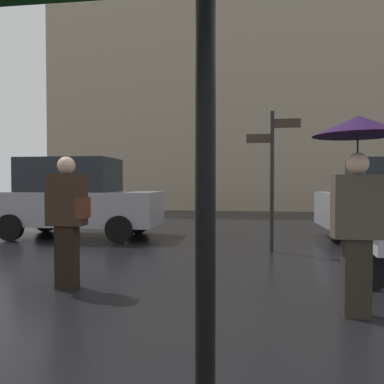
{
  "coord_description": "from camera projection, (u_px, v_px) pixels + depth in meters",
  "views": [
    {
      "loc": [
        0.18,
        -2.56,
        1.43
      ],
      "look_at": [
        -0.83,
        5.25,
        1.21
      ],
      "focal_mm": 34.14,
      "sensor_mm": 36.0,
      "label": 1
    }
  ],
  "objects": [
    {
      "name": "ground_plane",
      "position": [
        213.0,
        382.0,
        2.6
      ],
      "size": [
        60.0,
        60.0,
        0.0
      ],
      "primitive_type": "plane",
      "color": "black"
    },
    {
      "name": "pedestrian_with_umbrella",
      "position": [
        357.0,
        167.0,
        3.84
      ],
      "size": [
        0.93,
        0.93,
        2.13
      ],
      "rotation": [
        0.0,
        0.0,
        0.8
      ],
      "color": "#2A241E",
      "rests_on": "ground"
    },
    {
      "name": "pedestrian_with_bag",
      "position": [
        68.0,
        214.0,
        4.88
      ],
      "size": [
        0.54,
        0.24,
        1.77
      ],
      "rotation": [
        0.0,
        0.0,
        3.38
      ],
      "color": "black",
      "rests_on": "ground"
    },
    {
      "name": "parked_car_left",
      "position": [
        76.0,
        198.0,
        9.51
      ],
      "size": [
        4.23,
        1.84,
        2.05
      ],
      "rotation": [
        0.0,
        0.0,
        -0.08
      ],
      "color": "gray",
      "rests_on": "ground"
    },
    {
      "name": "street_signpost",
      "position": [
        272.0,
        167.0,
        7.41
      ],
      "size": [
        1.08,
        0.08,
        2.87
      ],
      "color": "black",
      "rests_on": "ground"
    },
    {
      "name": "building_block",
      "position": [
        236.0,
        83.0,
        19.3
      ],
      "size": [
        19.72,
        2.93,
        13.33
      ],
      "primitive_type": "cube",
      "color": "gray",
      "rests_on": "ground"
    }
  ]
}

